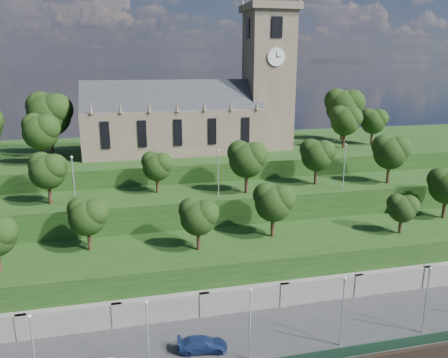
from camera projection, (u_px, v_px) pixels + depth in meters
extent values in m
cube|color=#2D2D30|center=(258.00, 344.00, 48.20)|extent=(160.00, 12.00, 2.00)
cube|color=slate|center=(243.00, 304.00, 53.45)|extent=(160.00, 2.00, 5.00)
cube|color=slate|center=(23.00, 336.00, 47.22)|extent=(1.20, 0.60, 5.00)
cube|color=slate|center=(118.00, 323.00, 49.41)|extent=(1.20, 0.60, 5.00)
cube|color=slate|center=(204.00, 312.00, 51.61)|extent=(1.20, 0.60, 5.00)
cube|color=slate|center=(284.00, 302.00, 53.80)|extent=(1.20, 0.60, 5.00)
cube|color=slate|center=(357.00, 293.00, 55.99)|extent=(1.20, 0.60, 5.00)
cube|color=slate|center=(425.00, 284.00, 58.19)|extent=(1.20, 0.60, 5.00)
cube|color=#193812|center=(231.00, 270.00, 58.71)|extent=(160.00, 12.00, 8.00)
cube|color=#193812|center=(215.00, 227.00, 68.53)|extent=(160.00, 10.00, 12.00)
cube|color=#193812|center=(193.00, 183.00, 87.89)|extent=(160.00, 32.00, 15.00)
cube|color=brown|center=(174.00, 130.00, 80.26)|extent=(32.00, 12.00, 8.00)
cube|color=#26292F|center=(173.00, 108.00, 79.22)|extent=(32.00, 10.18, 10.18)
cone|color=brown|center=(91.00, 108.00, 70.27)|extent=(0.70, 0.70, 1.80)
cone|color=brown|center=(120.00, 108.00, 71.30)|extent=(0.70, 0.70, 1.80)
cone|color=brown|center=(149.00, 107.00, 72.32)|extent=(0.70, 0.70, 1.80)
cone|color=brown|center=(177.00, 106.00, 73.34)|extent=(0.70, 0.70, 1.80)
cone|color=brown|center=(204.00, 106.00, 74.37)|extent=(0.70, 0.70, 1.80)
cone|color=brown|center=(231.00, 105.00, 75.39)|extent=(0.70, 0.70, 1.80)
cone|color=brown|center=(257.00, 105.00, 76.42)|extent=(0.70, 0.70, 1.80)
cube|color=black|center=(105.00, 135.00, 71.78)|extent=(1.40, 0.25, 4.50)
cube|color=black|center=(142.00, 134.00, 73.10)|extent=(1.40, 0.25, 4.50)
cube|color=black|center=(178.00, 132.00, 74.41)|extent=(1.40, 0.25, 4.50)
cube|color=black|center=(212.00, 131.00, 75.73)|extent=(1.40, 0.25, 4.50)
cube|color=black|center=(246.00, 130.00, 77.05)|extent=(1.40, 0.25, 4.50)
cube|color=brown|center=(268.00, 82.00, 82.00)|extent=(8.00, 8.00, 25.00)
cube|color=brown|center=(270.00, 8.00, 78.59)|extent=(9.20, 9.20, 1.20)
cone|color=brown|center=(243.00, 3.00, 81.17)|extent=(0.80, 0.80, 1.60)
cone|color=brown|center=(283.00, 4.00, 82.92)|extent=(0.80, 0.80, 1.60)
cube|color=black|center=(277.00, 27.00, 75.69)|extent=(2.00, 0.25, 3.50)
cube|color=black|center=(262.00, 30.00, 83.37)|extent=(2.00, 0.25, 3.50)
cube|color=black|center=(248.00, 28.00, 78.64)|extent=(0.25, 2.00, 3.50)
cube|color=black|center=(290.00, 29.00, 80.43)|extent=(0.25, 2.00, 3.50)
cylinder|color=white|center=(276.00, 57.00, 76.96)|extent=(3.20, 0.30, 3.20)
cylinder|color=white|center=(289.00, 57.00, 81.73)|extent=(0.30, 3.20, 3.20)
cube|color=black|center=(277.00, 54.00, 76.66)|extent=(0.12, 0.05, 1.10)
cube|color=black|center=(279.00, 57.00, 76.87)|extent=(0.80, 0.05, 0.12)
sphere|color=black|center=(2.00, 231.00, 48.16)|extent=(3.47, 3.47, 3.47)
cylinder|color=#331E13|center=(89.00, 239.00, 55.19)|extent=(0.49, 0.49, 3.00)
sphere|color=black|center=(87.00, 217.00, 54.43)|extent=(4.67, 4.67, 4.67)
sphere|color=black|center=(94.00, 213.00, 54.02)|extent=(3.50, 3.50, 3.50)
sphere|color=black|center=(80.00, 209.00, 54.56)|extent=(3.27, 3.27, 3.27)
cylinder|color=#331E13|center=(198.00, 239.00, 55.34)|extent=(0.49, 0.49, 2.92)
sphere|color=black|center=(198.00, 218.00, 54.60)|extent=(4.54, 4.54, 4.54)
sphere|color=black|center=(206.00, 213.00, 54.20)|extent=(3.41, 3.41, 3.41)
sphere|color=black|center=(191.00, 210.00, 54.73)|extent=(3.18, 3.18, 3.18)
cylinder|color=#331E13|center=(273.00, 225.00, 59.51)|extent=(0.50, 0.50, 3.23)
sphere|color=black|center=(273.00, 203.00, 58.70)|extent=(5.02, 5.02, 5.02)
sphere|color=black|center=(282.00, 199.00, 58.25)|extent=(3.76, 3.76, 3.76)
sphere|color=black|center=(266.00, 195.00, 58.83)|extent=(3.51, 3.51, 3.51)
cylinder|color=#331E13|center=(400.00, 225.00, 60.68)|extent=(0.47, 0.47, 2.43)
sphere|color=black|center=(402.00, 209.00, 60.06)|extent=(3.78, 3.78, 3.78)
sphere|color=black|center=(409.00, 205.00, 59.73)|extent=(2.84, 2.84, 2.84)
sphere|color=black|center=(396.00, 203.00, 60.17)|extent=(2.65, 2.65, 2.65)
cylinder|color=#331E13|center=(444.00, 207.00, 66.57)|extent=(0.51, 0.51, 3.37)
sphere|color=black|center=(447.00, 187.00, 65.72)|extent=(5.24, 5.24, 5.24)
sphere|color=black|center=(440.00, 179.00, 65.86)|extent=(3.67, 3.67, 3.67)
cylinder|color=#331E13|center=(50.00, 193.00, 60.46)|extent=(0.50, 0.50, 3.15)
sphere|color=black|center=(47.00, 172.00, 59.67)|extent=(4.89, 4.89, 4.89)
sphere|color=black|center=(54.00, 167.00, 59.23)|extent=(3.67, 3.67, 3.67)
sphere|color=black|center=(41.00, 164.00, 59.80)|extent=(3.43, 3.43, 3.43)
cylinder|color=#331E13|center=(157.00, 184.00, 65.68)|extent=(0.48, 0.48, 2.72)
sphere|color=black|center=(157.00, 167.00, 65.00)|extent=(4.24, 4.24, 4.24)
sphere|color=black|center=(162.00, 163.00, 64.62)|extent=(3.18, 3.18, 3.18)
sphere|color=black|center=(151.00, 161.00, 65.11)|extent=(2.97, 2.97, 2.97)
cylinder|color=#331E13|center=(246.00, 182.00, 65.64)|extent=(0.51, 0.51, 3.41)
sphere|color=black|center=(247.00, 160.00, 64.78)|extent=(5.31, 5.31, 5.31)
sphere|color=black|center=(255.00, 156.00, 64.31)|extent=(3.98, 3.98, 3.98)
sphere|color=black|center=(239.00, 153.00, 64.93)|extent=(3.71, 3.71, 3.71)
cylinder|color=#331E13|center=(316.00, 175.00, 70.23)|extent=(0.50, 0.50, 3.18)
sphere|color=black|center=(317.00, 156.00, 69.43)|extent=(4.94, 4.94, 4.94)
sphere|color=black|center=(324.00, 152.00, 68.99)|extent=(3.70, 3.70, 3.70)
sphere|color=black|center=(310.00, 149.00, 69.56)|extent=(3.46, 3.46, 3.46)
cylinder|color=#331E13|center=(388.00, 173.00, 70.90)|extent=(0.51, 0.51, 3.40)
sphere|color=black|center=(390.00, 153.00, 70.04)|extent=(5.29, 5.29, 5.29)
sphere|color=black|center=(398.00, 149.00, 69.57)|extent=(3.97, 3.97, 3.97)
sphere|color=black|center=(383.00, 146.00, 70.19)|extent=(3.71, 3.71, 3.71)
cylinder|color=#331E13|center=(52.00, 142.00, 77.81)|extent=(0.57, 0.57, 4.81)
sphere|color=black|center=(49.00, 115.00, 76.60)|extent=(7.49, 7.49, 7.49)
sphere|color=black|center=(57.00, 109.00, 75.93)|extent=(5.62, 5.62, 5.62)
sphere|color=black|center=(41.00, 106.00, 76.80)|extent=(5.24, 5.24, 5.24)
cylinder|color=#331E13|center=(43.00, 154.00, 70.38)|extent=(0.52, 0.52, 3.59)
sphere|color=black|center=(41.00, 133.00, 69.48)|extent=(5.58, 5.58, 5.58)
sphere|color=black|center=(47.00, 128.00, 68.98)|extent=(4.18, 4.18, 4.18)
sphere|color=black|center=(34.00, 125.00, 69.63)|extent=(3.90, 3.90, 3.90)
cylinder|color=#331E13|center=(344.00, 139.00, 84.18)|extent=(0.52, 0.52, 3.50)
sphere|color=black|center=(345.00, 121.00, 83.30)|extent=(5.44, 5.44, 5.44)
sphere|color=black|center=(352.00, 117.00, 82.81)|extent=(4.08, 4.08, 4.08)
sphere|color=black|center=(339.00, 116.00, 83.45)|extent=(3.81, 3.81, 3.81)
cylinder|color=#331E13|center=(342.00, 129.00, 92.38)|extent=(0.57, 0.57, 4.67)
sphere|color=black|center=(344.00, 108.00, 91.21)|extent=(7.27, 7.27, 7.27)
sphere|color=black|center=(352.00, 103.00, 90.56)|extent=(5.45, 5.45, 5.45)
sphere|color=black|center=(336.00, 101.00, 91.41)|extent=(5.09, 5.09, 5.09)
cylinder|color=#331E13|center=(372.00, 137.00, 87.70)|extent=(0.50, 0.50, 3.13)
sphere|color=black|center=(373.00, 122.00, 86.91)|extent=(4.87, 4.87, 4.87)
sphere|color=black|center=(379.00, 118.00, 86.47)|extent=(3.65, 3.65, 3.65)
sphere|color=black|center=(368.00, 117.00, 87.04)|extent=(3.41, 3.41, 3.41)
cylinder|color=#B2B2B7|center=(34.00, 356.00, 38.82)|extent=(0.16, 0.16, 7.72)
sphere|color=silver|center=(29.00, 316.00, 37.79)|extent=(0.36, 0.36, 0.36)
cylinder|color=#B2B2B7|center=(148.00, 340.00, 41.02)|extent=(0.16, 0.16, 7.72)
sphere|color=silver|center=(146.00, 302.00, 39.98)|extent=(0.36, 0.36, 0.36)
cylinder|color=#B2B2B7|center=(250.00, 326.00, 43.21)|extent=(0.16, 0.16, 7.72)
sphere|color=silver|center=(251.00, 290.00, 42.18)|extent=(0.36, 0.36, 0.36)
cylinder|color=#B2B2B7|center=(342.00, 313.00, 45.40)|extent=(0.16, 0.16, 7.72)
sphere|color=silver|center=(345.00, 279.00, 44.37)|extent=(0.36, 0.36, 0.36)
cylinder|color=#B2B2B7|center=(426.00, 302.00, 47.60)|extent=(0.16, 0.16, 7.72)
sphere|color=silver|center=(430.00, 268.00, 46.56)|extent=(0.36, 0.36, 0.36)
cylinder|color=#B2B2B7|center=(74.00, 183.00, 58.88)|extent=(0.16, 0.16, 6.79)
sphere|color=silver|center=(72.00, 157.00, 57.97)|extent=(0.36, 0.36, 0.36)
cylinder|color=#B2B2B7|center=(218.00, 174.00, 63.27)|extent=(0.16, 0.16, 6.79)
sphere|color=silver|center=(218.00, 150.00, 62.35)|extent=(0.36, 0.36, 0.36)
cylinder|color=#B2B2B7|center=(344.00, 167.00, 67.66)|extent=(0.16, 0.16, 6.79)
sphere|color=silver|center=(346.00, 145.00, 66.74)|extent=(0.36, 0.36, 0.36)
imported|color=navy|center=(202.00, 344.00, 45.38)|extent=(5.46, 2.85, 1.51)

